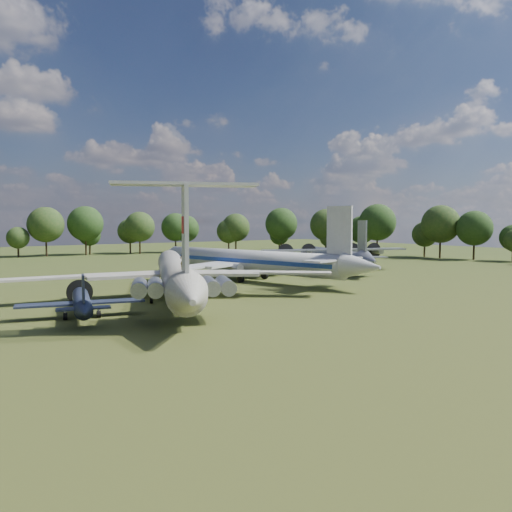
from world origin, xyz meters
TOP-DOWN VIEW (x-y plane):
  - ground at (0.00, 0.00)m, footprint 300.00×300.00m
  - il62_airliner at (-2.35, -3.75)m, footprint 57.67×64.07m
  - tu104_jet at (16.59, 8.24)m, footprint 49.12×58.29m
  - an12_transport at (39.24, 10.62)m, footprint 39.11×41.13m
  - small_prop_west at (-15.33, -8.99)m, footprint 16.24×19.54m
  - person_on_il62 at (-7.99, -17.00)m, footprint 0.73×0.75m

SIDE VIEW (x-z plane):
  - ground at x=0.00m, z-range 0.00..0.00m
  - small_prop_west at x=-15.33m, z-range 0.00..2.50m
  - an12_transport at x=39.24m, z-range 0.00..4.33m
  - tu104_jet at x=16.59m, z-range 0.00..5.06m
  - il62_airliner at x=-2.35m, z-range 0.00..5.15m
  - person_on_il62 at x=-7.99m, z-range 5.15..6.88m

